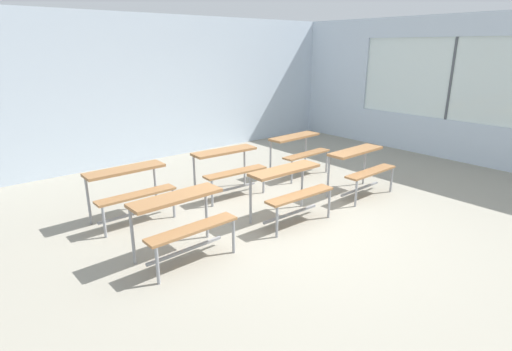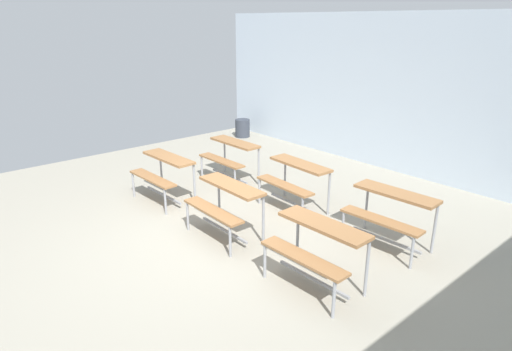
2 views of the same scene
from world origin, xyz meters
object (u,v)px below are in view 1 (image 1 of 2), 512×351
at_px(desk_bench_r0c1, 290,182).
at_px(desk_bench_r0c2, 361,162).
at_px(desk_bench_r1c2, 299,146).
at_px(desk_bench_r0c0, 182,213).
at_px(desk_bench_r1c0, 129,182).
at_px(desk_bench_r1c1, 228,162).

distance_m(desk_bench_r0c1, desk_bench_r0c2, 1.63).
bearing_deg(desk_bench_r1c2, desk_bench_r0c0, -159.58).
xyz_separation_m(desk_bench_r1c0, desk_bench_r1c1, (1.67, -0.03, 0.00)).
bearing_deg(desk_bench_r1c2, desk_bench_r0c1, -141.33).
distance_m(desk_bench_r0c2, desk_bench_r1c1, 2.17).
xyz_separation_m(desk_bench_r0c0, desk_bench_r1c0, (-0.03, 1.40, 0.00)).
distance_m(desk_bench_r0c2, desk_bench_r1c0, 3.63).
bearing_deg(desk_bench_r0c2, desk_bench_r1c1, 139.25).
relative_size(desk_bench_r0c1, desk_bench_r1c2, 0.98).
xyz_separation_m(desk_bench_r0c1, desk_bench_r1c2, (1.63, 1.43, 0.00)).
distance_m(desk_bench_r0c2, desk_bench_r1c2, 1.42).
bearing_deg(desk_bench_r0c1, desk_bench_r1c1, 92.77).
height_order(desk_bench_r1c1, desk_bench_r1c2, same).
relative_size(desk_bench_r0c1, desk_bench_r1c1, 0.98).
xyz_separation_m(desk_bench_r0c1, desk_bench_r1c0, (-1.72, 1.42, 0.00)).
relative_size(desk_bench_r0c1, desk_bench_r1c0, 1.00).
bearing_deg(desk_bench_r0c1, desk_bench_r0c2, 1.35).
bearing_deg(desk_bench_r1c2, desk_bench_r1c1, 178.82).
relative_size(desk_bench_r0c0, desk_bench_r0c2, 1.01).
bearing_deg(desk_bench_r1c0, desk_bench_r0c1, -40.06).
relative_size(desk_bench_r0c2, desk_bench_r1c1, 0.99).
height_order(desk_bench_r0c2, desk_bench_r1c2, same).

